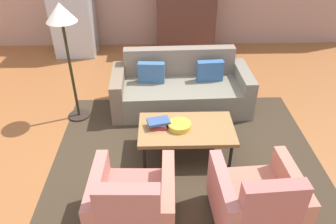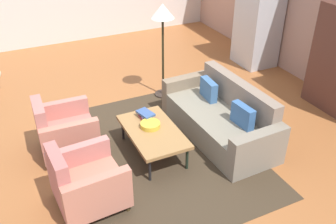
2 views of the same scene
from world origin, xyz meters
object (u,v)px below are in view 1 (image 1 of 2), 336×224
object	(u,v)px
fruit_bowl	(179,125)
refrigerator	(72,9)
coffee_table	(186,130)
book_stack	(159,123)
couch	(180,89)
cabinet	(186,8)
armchair_left	(133,207)
armchair_right	(257,204)
floor_lamp	(62,24)

from	to	relation	value
fruit_bowl	refrigerator	world-z (taller)	refrigerator
coffee_table	book_stack	distance (m)	0.36
couch	cabinet	xyz separation A→B (m)	(0.23, 2.24, 0.61)
coffee_table	refrigerator	world-z (taller)	refrigerator
coffee_table	fruit_bowl	xyz separation A→B (m)	(-0.09, -0.00, 0.07)
couch	armchair_left	distance (m)	2.43
refrigerator	coffee_table	bearing A→B (deg)	-58.23
armchair_right	cabinet	world-z (taller)	cabinet
armchair_left	armchair_right	world-z (taller)	same
couch	book_stack	size ratio (longest dim) A/B	6.90
coffee_table	armchair_left	world-z (taller)	armchair_left
armchair_left	floor_lamp	bearing A→B (deg)	117.14
fruit_bowl	refrigerator	distance (m)	3.89
coffee_table	armchair_left	xyz separation A→B (m)	(-0.60, -1.17, -0.03)
armchair_right	fruit_bowl	distance (m)	1.36
couch	fruit_bowl	size ratio (longest dim) A/B	7.39
armchair_left	armchair_right	bearing A→B (deg)	1.87
armchair_right	refrigerator	distance (m)	5.25
couch	coffee_table	size ratio (longest dim) A/B	1.77
fruit_bowl	floor_lamp	bearing A→B (deg)	149.11
cabinet	refrigerator	size ratio (longest dim) A/B	0.97
floor_lamp	refrigerator	bearing A→B (deg)	101.27
armchair_left	couch	bearing A→B (deg)	77.58
fruit_bowl	floor_lamp	distance (m)	2.00
floor_lamp	fruit_bowl	bearing A→B (deg)	-30.89
book_stack	cabinet	distance (m)	3.47
couch	coffee_table	distance (m)	1.19
couch	book_stack	xyz separation A→B (m)	(-0.35, -1.15, 0.17)
fruit_bowl	cabinet	bearing A→B (deg)	84.75
couch	refrigerator	size ratio (longest dim) A/B	1.15
refrigerator	cabinet	bearing A→B (deg)	2.62
coffee_table	refrigerator	distance (m)	3.94
couch	armchair_right	bearing A→B (deg)	102.51
book_stack	armchair_left	bearing A→B (deg)	-101.87
book_stack	refrigerator	xyz separation A→B (m)	(-1.71, 3.29, 0.46)
book_stack	cabinet	bearing A→B (deg)	80.36
couch	floor_lamp	xyz separation A→B (m)	(-1.57, -0.30, 1.16)
refrigerator	fruit_bowl	bearing A→B (deg)	-59.35
floor_lamp	couch	bearing A→B (deg)	10.79
armchair_left	refrigerator	world-z (taller)	refrigerator
armchair_right	book_stack	world-z (taller)	armchair_right
armchair_right	book_stack	size ratio (longest dim) A/B	2.85
armchair_left	floor_lamp	distance (m)	2.52
coffee_table	armchair_left	size ratio (longest dim) A/B	1.36
couch	cabinet	world-z (taller)	cabinet
book_stack	floor_lamp	xyz separation A→B (m)	(-1.22, 0.85, 0.98)
armchair_right	floor_lamp	distance (m)	3.19
refrigerator	floor_lamp	size ratio (longest dim) A/B	1.08
armchair_right	fruit_bowl	world-z (taller)	armchair_right
coffee_table	book_stack	bearing A→B (deg)	174.42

